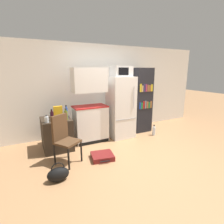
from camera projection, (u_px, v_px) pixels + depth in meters
name	position (u px, v px, depth m)	size (l,w,h in m)	color
ground_plane	(142.00, 157.00, 3.74)	(24.00, 24.00, 0.00)	#A3754C
wall_back	(110.00, 89.00, 5.28)	(6.40, 0.10, 2.52)	white
side_table	(57.00, 134.00, 4.07)	(0.64, 0.70, 0.73)	#2D2319
kitchen_hutch	(90.00, 109.00, 4.42)	(0.85, 0.51, 1.87)	white
refrigerator	(121.00, 107.00, 4.76)	(0.65, 0.62, 1.65)	white
microwave	(121.00, 71.00, 4.54)	(0.49, 0.41, 0.27)	silver
bookshelf	(142.00, 100.00, 5.17)	(0.54, 0.39, 1.88)	black
bottle_milk_white	(51.00, 115.00, 4.07)	(0.07, 0.07, 0.16)	white
bottle_wine_dark	(52.00, 116.00, 3.77)	(0.07, 0.07, 0.26)	black
bottle_blue_soda	(66.00, 113.00, 3.94)	(0.07, 0.07, 0.32)	#1E47A3
bottle_olive_oil	(66.00, 115.00, 3.86)	(0.08, 0.08, 0.26)	#566619
bottle_clear_short	(47.00, 119.00, 3.66)	(0.08, 0.08, 0.16)	silver
bowl	(59.00, 121.00, 3.76)	(0.14, 0.14, 0.04)	silver
cereal_box	(58.00, 113.00, 3.90)	(0.19, 0.07, 0.30)	gold
chair	(64.00, 136.00, 3.41)	(0.56, 0.56, 0.97)	black
suitcase_large_flat	(102.00, 156.00, 3.66)	(0.51, 0.48, 0.10)	maroon
handbag	(58.00, 174.00, 2.90)	(0.36, 0.20, 0.33)	black
water_bottle_front	(154.00, 131.00, 4.98)	(0.08, 0.08, 0.31)	silver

